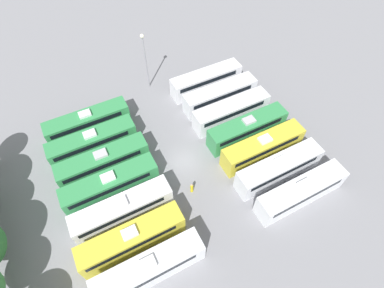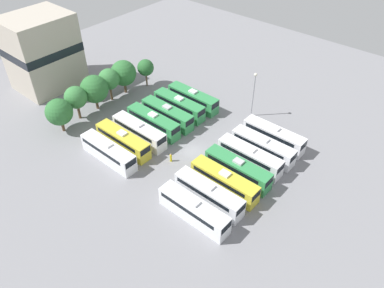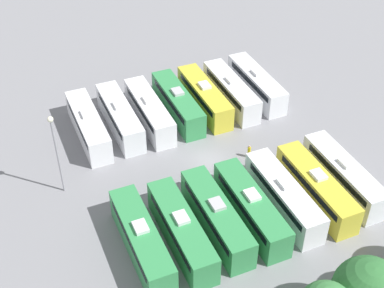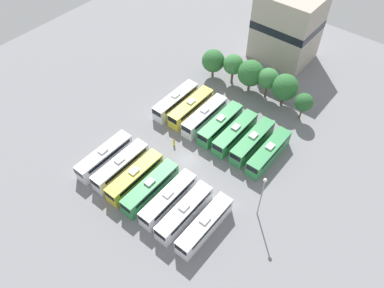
% 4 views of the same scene
% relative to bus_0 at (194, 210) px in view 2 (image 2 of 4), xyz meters
% --- Properties ---
extents(ground_plane, '(119.32, 119.32, 0.00)m').
position_rel_bus_0_xyz_m(ground_plane, '(11.23, 9.80, -1.77)').
color(ground_plane, gray).
extents(bus_0, '(2.61, 11.55, 3.57)m').
position_rel_bus_0_xyz_m(bus_0, '(0.00, 0.00, 0.00)').
color(bus_0, silver).
rests_on(bus_0, ground_plane).
extents(bus_1, '(2.61, 11.55, 3.57)m').
position_rel_bus_0_xyz_m(bus_1, '(3.84, 0.32, 0.00)').
color(bus_1, silver).
rests_on(bus_1, ground_plane).
extents(bus_2, '(2.61, 11.55, 3.57)m').
position_rel_bus_0_xyz_m(bus_2, '(7.49, 0.16, 0.00)').
color(bus_2, gold).
rests_on(bus_2, ground_plane).
extents(bus_3, '(2.61, 11.55, 3.57)m').
position_rel_bus_0_xyz_m(bus_3, '(11.10, 0.18, 0.00)').
color(bus_3, '#338C4C').
rests_on(bus_3, ground_plane).
extents(bus_4, '(2.61, 11.55, 3.57)m').
position_rel_bus_0_xyz_m(bus_4, '(14.89, 0.40, 0.00)').
color(bus_4, silver).
rests_on(bus_4, ground_plane).
extents(bus_5, '(2.61, 11.55, 3.57)m').
position_rel_bus_0_xyz_m(bus_5, '(18.50, 0.13, 0.00)').
color(bus_5, silver).
rests_on(bus_5, ground_plane).
extents(bus_6, '(2.61, 11.55, 3.57)m').
position_rel_bus_0_xyz_m(bus_6, '(22.41, 0.34, 0.00)').
color(bus_6, silver).
rests_on(bus_6, ground_plane).
extents(bus_7, '(2.61, 11.55, 3.57)m').
position_rel_bus_0_xyz_m(bus_7, '(0.27, 19.27, 0.00)').
color(bus_7, silver).
rests_on(bus_7, ground_plane).
extents(bus_8, '(2.61, 11.55, 3.57)m').
position_rel_bus_0_xyz_m(bus_8, '(3.94, 19.74, 0.00)').
color(bus_8, gold).
rests_on(bus_8, ground_plane).
extents(bus_9, '(2.61, 11.55, 3.57)m').
position_rel_bus_0_xyz_m(bus_9, '(7.60, 19.50, 0.00)').
color(bus_9, silver).
rests_on(bus_9, ground_plane).
extents(bus_10, '(2.61, 11.55, 3.57)m').
position_rel_bus_0_xyz_m(bus_10, '(11.35, 19.66, 0.00)').
color(bus_10, '#338C4C').
rests_on(bus_10, ground_plane).
extents(bus_11, '(2.61, 11.55, 3.57)m').
position_rel_bus_0_xyz_m(bus_11, '(14.93, 19.46, 0.00)').
color(bus_11, '#338C4C').
rests_on(bus_11, ground_plane).
extents(bus_12, '(2.61, 11.55, 3.57)m').
position_rel_bus_0_xyz_m(bus_12, '(18.64, 19.74, 0.00)').
color(bus_12, '#338C4C').
rests_on(bus_12, ground_plane).
extents(bus_13, '(2.61, 11.55, 3.57)m').
position_rel_bus_0_xyz_m(bus_13, '(22.40, 19.35, 0.00)').
color(bus_13, '#338C4C').
rests_on(bus_13, ground_plane).
extents(worker_person, '(0.36, 0.36, 1.64)m').
position_rel_bus_0_xyz_m(worker_person, '(6.87, 10.97, -1.01)').
color(worker_person, gold).
rests_on(worker_person, ground_plane).
extents(light_pole, '(0.60, 0.60, 9.48)m').
position_rel_bus_0_xyz_m(light_pole, '(27.21, 8.21, 4.49)').
color(light_pole, gray).
rests_on(light_pole, ground_plane).
extents(tree_0, '(5.01, 5.01, 6.72)m').
position_rel_bus_0_xyz_m(tree_0, '(-0.01, 32.32, 2.43)').
color(tree_0, brown).
rests_on(tree_0, ground_plane).
extents(tree_1, '(4.36, 4.36, 6.93)m').
position_rel_bus_0_xyz_m(tree_1, '(4.51, 33.39, 2.95)').
color(tree_1, brown).
rests_on(tree_1, ground_plane).
extents(tree_2, '(5.58, 5.58, 7.31)m').
position_rel_bus_0_xyz_m(tree_2, '(8.94, 33.48, 2.74)').
color(tree_2, brown).
rests_on(tree_2, ground_plane).
extents(tree_3, '(4.34, 4.34, 7.10)m').
position_rel_bus_0_xyz_m(tree_3, '(12.96, 33.79, 3.13)').
color(tree_3, brown).
rests_on(tree_3, ground_plane).
extents(tree_4, '(5.41, 5.41, 7.35)m').
position_rel_bus_0_xyz_m(tree_4, '(16.87, 33.85, 2.86)').
color(tree_4, brown).
rests_on(tree_4, ground_plane).
extents(tree_5, '(3.61, 3.61, 6.21)m').
position_rel_bus_0_xyz_m(tree_5, '(21.91, 32.44, 2.62)').
color(tree_5, brown).
rests_on(tree_5, ground_plane).
extents(depot_building, '(13.18, 10.95, 15.67)m').
position_rel_bus_0_xyz_m(depot_building, '(8.13, 49.01, 6.15)').
color(depot_building, '#B2A899').
rests_on(depot_building, ground_plane).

